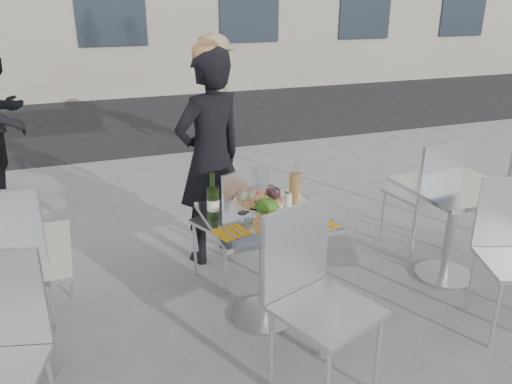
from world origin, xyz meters
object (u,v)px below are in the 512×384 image
object	(u,v)px
napkin_left	(231,232)
napkin_right	(320,224)
main_table	(264,245)
chair_near	(312,286)
woman_diner	(210,159)
wineglass_white_a	(242,197)
chair_far	(236,215)
wine_bottle	(213,201)
carafe	(295,188)
side_chair_lfar	(16,245)
sugar_shaker	(289,198)
wineglass_white_b	(251,195)
pedestrian_b	(215,92)
side_table_left	(5,291)
pizza_far	(259,200)
side_table_right	(453,212)
salad_plate	(267,207)
wineglass_red_a	(275,194)
pizza_near	(283,223)
wineglass_red_b	(271,192)
side_chair_rfar	(428,187)

from	to	relation	value
napkin_left	napkin_right	world-z (taller)	same
main_table	chair_near	xyz separation A→B (m)	(0.02, -0.64, 0.07)
woman_diner	wineglass_white_a	world-z (taller)	woman_diner
chair_far	wine_bottle	xyz separation A→B (m)	(-0.29, -0.43, 0.32)
chair_near	carafe	world-z (taller)	carafe
side_chair_lfar	sugar_shaker	distance (m)	1.73
carafe	wineglass_white_b	size ratio (longest dim) A/B	1.84
wineglass_white_b	pedestrian_b	bearing A→B (deg)	76.84
side_chair_lfar	wineglass_white_b	size ratio (longest dim) A/B	6.32
side_table_left	pizza_far	size ratio (longest dim) A/B	2.17
pedestrian_b	wine_bottle	distance (m)	4.21
wineglass_white_b	napkin_right	xyz separation A→B (m)	(0.31, -0.35, -0.11)
side_table_right	salad_plate	xyz separation A→B (m)	(-1.47, 0.04, 0.25)
side_table_left	chair_far	world-z (taller)	chair_far
pizza_far	sugar_shaker	bearing A→B (deg)	-37.97
side_chair_lfar	carafe	world-z (taller)	carafe
side_chair_lfar	wineglass_red_a	xyz separation A→B (m)	(1.56, -0.41, 0.27)
chair_far	chair_near	bearing A→B (deg)	69.68
side_table_left	wineglass_white_a	xyz separation A→B (m)	(1.38, 0.08, 0.32)
pizza_near	sugar_shaker	size ratio (longest dim) A/B	3.29
carafe	sugar_shaker	world-z (taller)	carafe
wineglass_white_a	wineglass_red_b	size ratio (longest dim) A/B	1.00
side_table_left	side_chair_lfar	xyz separation A→B (m)	(0.03, 0.46, 0.05)
side_chair_lfar	sugar_shaker	bearing A→B (deg)	-176.11
wineglass_white_a	napkin_right	xyz separation A→B (m)	(0.37, -0.33, -0.11)
pizza_far	wine_bottle	xyz separation A→B (m)	(-0.36, -0.15, 0.10)
chair_near	woman_diner	bearing A→B (deg)	73.71
side_table_left	wineglass_white_a	size ratio (longest dim) A/B	4.76
side_table_right	sugar_shaker	size ratio (longest dim) A/B	7.01
pizza_near	sugar_shaker	xyz separation A→B (m)	(0.16, 0.26, 0.04)
salad_plate	carafe	distance (m)	0.23
napkin_right	pizza_near	bearing A→B (deg)	143.08
wineglass_red_a	napkin_left	xyz separation A→B (m)	(-0.36, -0.22, -0.11)
main_table	wineglass_white_b	size ratio (longest dim) A/B	4.76
chair_far	wineglass_white_b	world-z (taller)	chair_far
chair_near	side_chair_rfar	distance (m)	1.92
chair_near	main_table	bearing A→B (deg)	71.81
chair_far	side_chair_lfar	size ratio (longest dim) A/B	0.93
woman_diner	napkin_left	world-z (taller)	woman_diner
salad_plate	woman_diner	bearing A→B (deg)	96.67
main_table	napkin_right	world-z (taller)	napkin_right
wine_bottle	napkin_left	distance (m)	0.26
napkin_left	chair_near	bearing A→B (deg)	-72.39
salad_plate	sugar_shaker	distance (m)	0.18
side_table_right	napkin_right	size ratio (longest dim) A/B	3.35
carafe	wineglass_red_b	distance (m)	0.16
main_table	napkin_left	distance (m)	0.38
pedestrian_b	pizza_far	size ratio (longest dim) A/B	4.62
chair_near	wineglass_red_a	distance (m)	0.74
wineglass_white_a	wineglass_red_a	distance (m)	0.22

